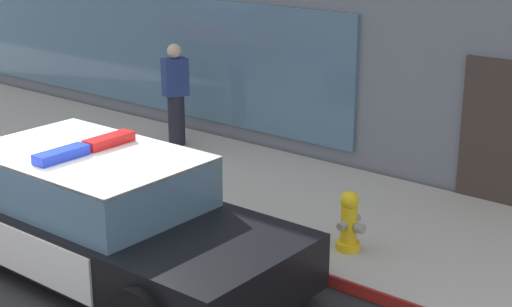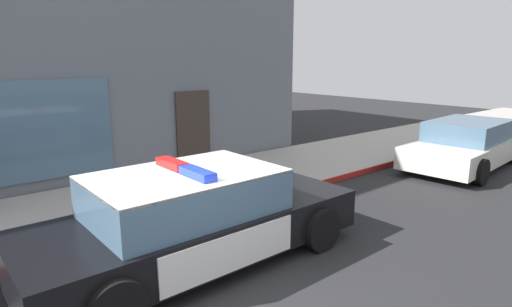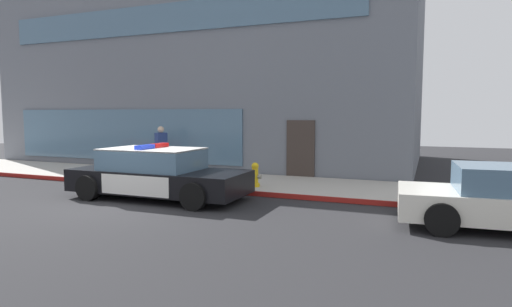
% 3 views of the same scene
% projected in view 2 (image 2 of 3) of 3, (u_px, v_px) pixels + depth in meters
% --- Properties ---
extents(ground, '(48.00, 48.00, 0.00)m').
position_uv_depth(ground, '(196.00, 293.00, 5.29)').
color(ground, '#262628').
extents(sidewalk, '(48.00, 3.23, 0.15)m').
position_uv_depth(sidewalk, '(95.00, 210.00, 8.01)').
color(sidewalk, '#B2ADA3').
rests_on(sidewalk, ground).
extents(curb_red_paint, '(28.80, 0.04, 0.14)m').
position_uv_depth(curb_red_paint, '(130.00, 237.00, 6.79)').
color(curb_red_paint, maroon).
rests_on(curb_red_paint, ground).
extents(police_cruiser, '(4.93, 2.12, 1.49)m').
position_uv_depth(police_cruiser, '(195.00, 218.00, 5.99)').
color(police_cruiser, black).
rests_on(police_cruiser, ground).
extents(fire_hydrant, '(0.34, 0.39, 0.73)m').
position_uv_depth(fire_hydrant, '(232.00, 175.00, 8.81)').
color(fire_hydrant, gold).
rests_on(fire_hydrant, sidewalk).
extents(car_down_street, '(4.73, 2.25, 1.29)m').
position_uv_depth(car_down_street, '(467.00, 144.00, 11.33)').
color(car_down_street, silver).
rests_on(car_down_street, ground).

